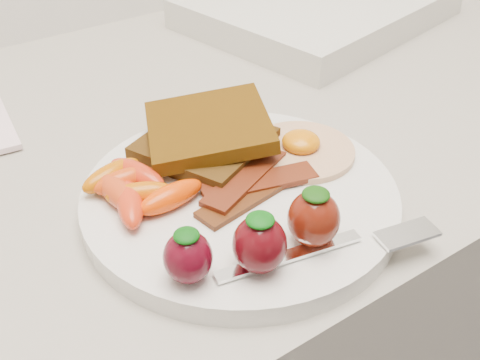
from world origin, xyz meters
TOP-DOWN VIEW (x-y plane):
  - plate at (-0.03, 1.55)m, footprint 0.27×0.27m
  - toast_lower at (-0.02, 1.61)m, footprint 0.14×0.14m
  - toast_upper at (-0.01, 1.62)m, footprint 0.15×0.15m
  - fried_egg at (0.05, 1.56)m, footprint 0.13×0.13m
  - bacon_strips at (-0.02, 1.54)m, footprint 0.12×0.07m
  - baby_carrots at (-0.10, 1.59)m, footprint 0.09×0.10m
  - strawberries at (-0.06, 1.47)m, footprint 0.13×0.06m
  - fork at (-0.00, 1.44)m, footprint 0.17×0.07m
  - appliance at (0.31, 1.84)m, footprint 0.39×0.34m

SIDE VIEW (x-z plane):
  - plate at x=-0.03m, z-range 0.90..0.92m
  - appliance at x=0.31m, z-range 0.90..0.94m
  - fork at x=0.00m, z-range 0.92..0.92m
  - bacon_strips at x=-0.02m, z-range 0.92..0.93m
  - fried_egg at x=0.05m, z-range 0.91..0.93m
  - toast_lower at x=-0.02m, z-range 0.92..0.93m
  - baby_carrots at x=-0.10m, z-range 0.92..0.94m
  - toast_upper at x=-0.01m, z-range 0.93..0.95m
  - strawberries at x=-0.06m, z-range 0.92..0.96m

